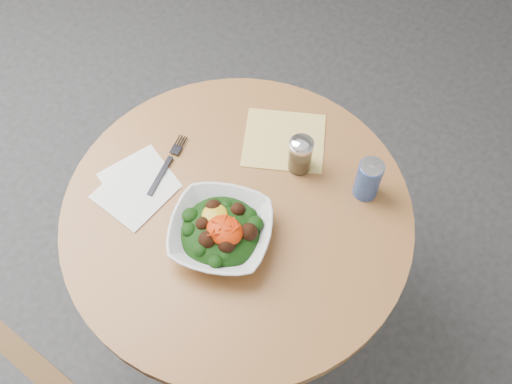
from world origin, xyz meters
TOP-DOWN VIEW (x-y plane):
  - ground at (0.00, 0.00)m, footprint 6.00×6.00m
  - table at (0.00, 0.00)m, footprint 0.90×0.90m
  - cloth_napkin at (-0.02, 0.25)m, footprint 0.29×0.28m
  - paper_napkins at (-0.26, -0.09)m, footprint 0.22×0.24m
  - salad_bowl at (0.01, -0.08)m, footprint 0.32×0.32m
  - fork at (-0.23, 0.02)m, footprint 0.06×0.20m
  - spice_shaker at (0.06, 0.20)m, footprint 0.07×0.07m
  - beverage_can at (0.24, 0.23)m, footprint 0.06×0.06m

SIDE VIEW (x-z plane):
  - ground at x=0.00m, z-range 0.00..0.00m
  - table at x=0.00m, z-range 0.18..0.93m
  - cloth_napkin at x=-0.02m, z-range 0.75..0.75m
  - paper_napkins at x=-0.26m, z-range 0.75..0.75m
  - fork at x=-0.23m, z-range 0.75..0.76m
  - salad_bowl at x=0.01m, z-range 0.74..0.83m
  - spice_shaker at x=0.06m, z-range 0.75..0.87m
  - beverage_can at x=0.24m, z-range 0.75..0.87m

